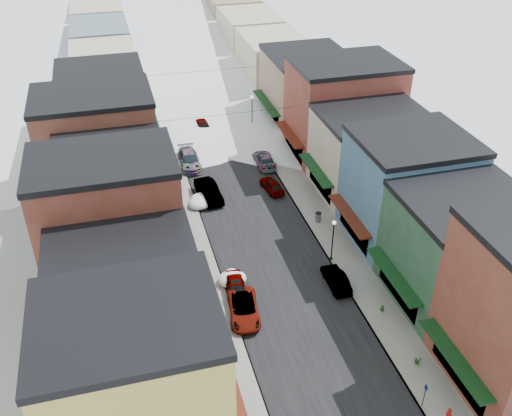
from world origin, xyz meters
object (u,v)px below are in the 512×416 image
car_dark_hatch (209,191)px  fire_hydrant (449,412)px  car_silver_sedan (236,288)px  car_white_suv (244,309)px  trash_can (318,217)px  car_green_sedan (336,279)px  streetlamp_near (333,235)px

car_dark_hatch → fire_hydrant: 33.11m
fire_hydrant → car_silver_sedan: bearing=124.7°
car_white_suv → trash_can: size_ratio=4.96×
car_silver_sedan → fire_hydrant: bearing=-49.9°
car_green_sedan → fire_hydrant: car_green_sedan is taller
car_white_suv → trash_can: (10.49, 11.05, -0.03)m
car_silver_sedan → trash_can: car_silver_sedan is taller
car_dark_hatch → car_green_sedan: (7.80, -17.01, -0.18)m
trash_can → car_green_sedan: bearing=-101.3°
fire_hydrant → streetlamp_near: 18.14m
car_white_suv → car_green_sedan: size_ratio=1.23×
car_white_suv → car_silver_sedan: (0.00, 2.66, 0.02)m
car_white_suv → trash_can: car_white_suv is taller
streetlamp_near → car_white_suv: bearing=-152.5°
trash_can → fire_hydrant: bearing=-89.2°
car_white_suv → car_dark_hatch: 18.58m
car_green_sedan → streetlamp_near: (0.90, 3.39, 2.13)m
car_silver_sedan → car_green_sedan: 8.67m
car_white_suv → car_green_sedan: (8.60, 1.55, -0.02)m
car_dark_hatch → streetlamp_near: streetlamp_near is taller
car_green_sedan → fire_hydrant: 14.72m
car_dark_hatch → streetlamp_near: (8.70, -13.62, 1.95)m
car_silver_sedan → car_dark_hatch: (0.80, 15.90, 0.13)m
car_silver_sedan → fire_hydrant: (10.83, -15.65, -0.26)m
car_white_suv → car_green_sedan: car_white_suv is taller
car_silver_sedan → car_dark_hatch: size_ratio=0.82×
fire_hydrant → streetlamp_near: streetlamp_near is taller
car_silver_sedan → trash_can: (10.49, 8.39, -0.06)m
car_white_suv → car_dark_hatch: size_ratio=0.97×
car_dark_hatch → fire_hydrant: bearing=-80.0°
car_dark_hatch → fire_hydrant: size_ratio=7.45×
car_silver_sedan → fire_hydrant: car_silver_sedan is taller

